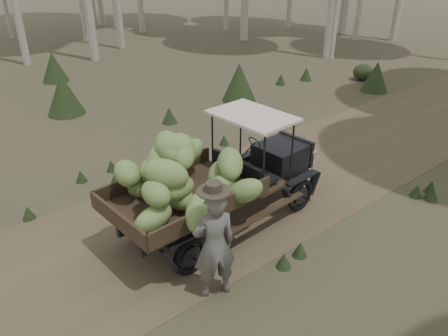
{
  "coord_description": "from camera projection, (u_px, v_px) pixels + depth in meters",
  "views": [
    {
      "loc": [
        -4.54,
        -6.21,
        5.07
      ],
      "look_at": [
        0.1,
        -0.49,
        1.23
      ],
      "focal_mm": 35.0,
      "sensor_mm": 36.0,
      "label": 1
    }
  ],
  "objects": [
    {
      "name": "ground",
      "position": [
        205.0,
        213.0,
        9.16
      ],
      "size": [
        120.0,
        120.0,
        0.0
      ],
      "primitive_type": "plane",
      "color": "#473D2B",
      "rests_on": "ground"
    },
    {
      "name": "dirt_track",
      "position": [
        205.0,
        213.0,
        9.16
      ],
      "size": [
        70.0,
        4.0,
        0.01
      ],
      "primitive_type": "cube",
      "color": "brown",
      "rests_on": "ground"
    },
    {
      "name": "banana_truck",
      "position": [
        200.0,
        174.0,
        7.84
      ],
      "size": [
        4.74,
        2.34,
        2.33
      ],
      "rotation": [
        0.0,
        0.0,
        0.06
      ],
      "color": "black",
      "rests_on": "ground"
    },
    {
      "name": "farmer",
      "position": [
        214.0,
        244.0,
        6.65
      ],
      "size": [
        0.79,
        0.64,
        2.04
      ],
      "rotation": [
        0.0,
        0.0,
        2.83
      ],
      "color": "#52504B",
      "rests_on": "ground"
    },
    {
      "name": "undergrowth",
      "position": [
        143.0,
        232.0,
        7.66
      ],
      "size": [
        24.52,
        23.45,
        1.38
      ],
      "color": "#233319",
      "rests_on": "ground"
    }
  ]
}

